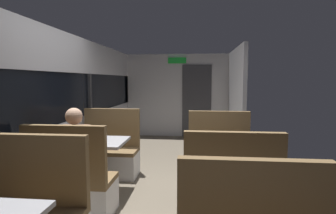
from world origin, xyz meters
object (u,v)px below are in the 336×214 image
(dining_table_mid_window, at_px, (94,147))
(bench_mid_window_facing_end, at_px, (72,188))
(dining_table_rear_aisle, at_px, (224,155))
(bench_rear_aisle_facing_entry, at_px, (219,162))
(bench_rear_aisle_facing_end, at_px, (230,203))
(seated_passenger, at_px, (74,169))
(bench_mid_window_facing_entry, at_px, (110,156))

(dining_table_mid_window, height_order, bench_mid_window_facing_end, bench_mid_window_facing_end)
(dining_table_rear_aisle, relative_size, bench_rear_aisle_facing_entry, 0.82)
(bench_rear_aisle_facing_end, distance_m, seated_passenger, 1.82)
(bench_mid_window_facing_end, relative_size, seated_passenger, 0.87)
(bench_mid_window_facing_end, height_order, bench_mid_window_facing_entry, same)
(dining_table_rear_aisle, relative_size, bench_rear_aisle_facing_end, 0.82)
(dining_table_rear_aisle, bearing_deg, bench_rear_aisle_facing_entry, 90.00)
(bench_mid_window_facing_end, height_order, bench_rear_aisle_facing_entry, same)
(dining_table_mid_window, relative_size, bench_mid_window_facing_entry, 0.82)
(seated_passenger, bearing_deg, bench_mid_window_facing_end, -90.00)
(bench_mid_window_facing_entry, height_order, seated_passenger, seated_passenger)
(bench_mid_window_facing_entry, bearing_deg, seated_passenger, -90.00)
(bench_mid_window_facing_entry, bearing_deg, dining_table_rear_aisle, -26.68)
(dining_table_mid_window, height_order, seated_passenger, seated_passenger)
(dining_table_mid_window, distance_m, bench_mid_window_facing_entry, 0.77)
(bench_rear_aisle_facing_entry, height_order, seated_passenger, seated_passenger)
(bench_mid_window_facing_end, height_order, seated_passenger, seated_passenger)
(bench_mid_window_facing_end, xyz_separation_m, dining_table_rear_aisle, (1.79, 0.50, 0.31))
(dining_table_mid_window, distance_m, bench_rear_aisle_facing_entry, 1.88)
(bench_mid_window_facing_end, height_order, bench_rear_aisle_facing_end, same)
(dining_table_rear_aisle, bearing_deg, seated_passenger, -166.58)
(dining_table_rear_aisle, height_order, bench_rear_aisle_facing_end, bench_rear_aisle_facing_end)
(bench_rear_aisle_facing_entry, xyz_separation_m, seated_passenger, (-1.79, -1.13, 0.21))
(bench_mid_window_facing_entry, xyz_separation_m, bench_rear_aisle_facing_entry, (1.79, -0.20, 0.00))
(bench_mid_window_facing_end, relative_size, bench_rear_aisle_facing_entry, 1.00)
(bench_mid_window_facing_end, bearing_deg, bench_mid_window_facing_entry, 90.00)
(bench_mid_window_facing_end, distance_m, bench_mid_window_facing_entry, 1.40)
(dining_table_mid_window, height_order, bench_rear_aisle_facing_entry, bench_rear_aisle_facing_entry)
(dining_table_mid_window, xyz_separation_m, bench_rear_aisle_facing_entry, (1.79, 0.50, -0.31))
(dining_table_mid_window, xyz_separation_m, dining_table_rear_aisle, (1.79, -0.20, 0.00))
(dining_table_mid_window, relative_size, dining_table_rear_aisle, 1.00)
(bench_mid_window_facing_entry, relative_size, dining_table_rear_aisle, 1.22)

